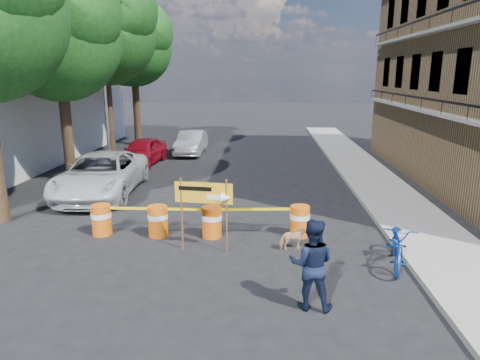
# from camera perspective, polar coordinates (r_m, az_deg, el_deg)

# --- Properties ---
(ground) EXTENTS (120.00, 120.00, 0.00)m
(ground) POSITION_cam_1_polar(r_m,az_deg,el_deg) (11.48, -4.43, -9.56)
(ground) COLOR black
(ground) RESTS_ON ground
(sidewalk_east) EXTENTS (2.40, 40.00, 0.15)m
(sidewalk_east) POSITION_cam_1_polar(r_m,az_deg,el_deg) (17.67, 18.70, -1.53)
(sidewalk_east) COLOR gray
(sidewalk_east) RESTS_ON ground
(tree_mid_a) EXTENTS (5.25, 5.00, 8.68)m
(tree_mid_a) POSITION_cam_1_polar(r_m,az_deg,el_deg) (19.32, -22.94, 17.19)
(tree_mid_a) COLOR #332316
(tree_mid_a) RESTS_ON ground
(tree_mid_b) EXTENTS (5.67, 5.40, 9.62)m
(tree_mid_b) POSITION_cam_1_polar(r_m,az_deg,el_deg) (23.98, -17.66, 18.49)
(tree_mid_b) COLOR #332316
(tree_mid_b) RESTS_ON ground
(tree_far) EXTENTS (5.04, 4.80, 8.84)m
(tree_far) POSITION_cam_1_polar(r_m,az_deg,el_deg) (28.68, -13.95, 16.88)
(tree_far) COLOR #332316
(tree_far) RESTS_ON ground
(streetlamp) EXTENTS (1.25, 0.18, 8.00)m
(streetlamp) POSITION_cam_1_polar(r_m,az_deg,el_deg) (21.26, -17.54, 12.82)
(streetlamp) COLOR gray
(streetlamp) RESTS_ON ground
(barrel_far_left) EXTENTS (0.58, 0.58, 0.90)m
(barrel_far_left) POSITION_cam_1_polar(r_m,az_deg,el_deg) (13.10, -18.00, -4.99)
(barrel_far_left) COLOR #CB4D0B
(barrel_far_left) RESTS_ON ground
(barrel_mid_left) EXTENTS (0.58, 0.58, 0.90)m
(barrel_mid_left) POSITION_cam_1_polar(r_m,az_deg,el_deg) (12.59, -10.89, -5.31)
(barrel_mid_left) COLOR #CB4D0B
(barrel_mid_left) RESTS_ON ground
(barrel_mid_right) EXTENTS (0.58, 0.58, 0.90)m
(barrel_mid_right) POSITION_cam_1_polar(r_m,az_deg,el_deg) (12.31, -3.77, -5.52)
(barrel_mid_right) COLOR #CB4D0B
(barrel_mid_right) RESTS_ON ground
(barrel_far_right) EXTENTS (0.58, 0.58, 0.90)m
(barrel_far_right) POSITION_cam_1_polar(r_m,az_deg,el_deg) (12.49, 7.97, -5.35)
(barrel_far_right) COLOR #CB4D0B
(barrel_far_right) RESTS_ON ground
(detour_sign) EXTENTS (1.53, 0.35, 1.98)m
(detour_sign) POSITION_cam_1_polar(r_m,az_deg,el_deg) (11.04, -3.83, -2.48)
(detour_sign) COLOR #592D19
(detour_sign) RESTS_ON ground
(pedestrian) EXTENTS (1.00, 0.83, 1.87)m
(pedestrian) POSITION_cam_1_polar(r_m,az_deg,el_deg) (8.69, 9.51, -11.00)
(pedestrian) COLOR black
(pedestrian) RESTS_ON ground
(bicycle) EXTENTS (1.00, 1.28, 2.16)m
(bicycle) POSITION_cam_1_polar(r_m,az_deg,el_deg) (11.01, 20.51, -5.47)
(bicycle) COLOR #1342A0
(bicycle) RESTS_ON ground
(dog) EXTENTS (0.80, 0.58, 0.62)m
(dog) POSITION_cam_1_polar(r_m,az_deg,el_deg) (11.56, 7.16, -7.79)
(dog) COLOR tan
(dog) RESTS_ON ground
(suv_white) EXTENTS (2.99, 5.88, 1.59)m
(suv_white) POSITION_cam_1_polar(r_m,az_deg,el_deg) (17.33, -18.01, 0.69)
(suv_white) COLOR silver
(suv_white) RESTS_ON ground
(sedan_red) EXTENTS (1.96, 4.15, 1.37)m
(sedan_red) POSITION_cam_1_polar(r_m,az_deg,el_deg) (22.68, -12.83, 3.76)
(sedan_red) COLOR maroon
(sedan_red) RESTS_ON ground
(sedan_silver) EXTENTS (1.43, 4.04, 1.33)m
(sedan_silver) POSITION_cam_1_polar(r_m,az_deg,el_deg) (25.25, -6.50, 4.99)
(sedan_silver) COLOR #BABDC2
(sedan_silver) RESTS_ON ground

